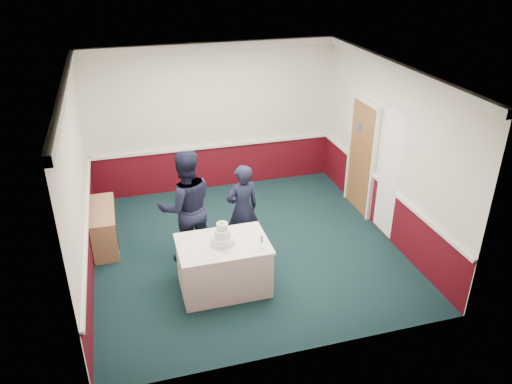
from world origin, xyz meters
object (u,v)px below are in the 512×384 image
object	(u,v)px
sideboard	(105,227)
person_man	(186,207)
wedding_cake	(223,237)
cake_knife	(224,251)
cake_table	(224,265)
champagne_flute	(262,240)
person_woman	(242,209)

from	to	relation	value
sideboard	person_man	distance (m)	1.63
wedding_cake	cake_knife	bearing A→B (deg)	-98.53
cake_table	wedding_cake	distance (m)	0.50
sideboard	cake_knife	bearing A→B (deg)	-48.98
champagne_flute	person_man	world-z (taller)	person_man
wedding_cake	champagne_flute	distance (m)	0.57
cake_knife	person_woman	xyz separation A→B (m)	(0.56, 1.10, -0.01)
champagne_flute	cake_table	bearing A→B (deg)	150.75
sideboard	person_man	size ratio (longest dim) A/B	0.63
sideboard	cake_table	bearing A→B (deg)	-45.31
person_man	person_woman	distance (m)	0.92
cake_table	cake_knife	world-z (taller)	cake_knife
champagne_flute	person_woman	xyz separation A→B (m)	(0.03, 1.18, -0.14)
person_man	cake_table	bearing A→B (deg)	107.29
cake_knife	champagne_flute	xyz separation A→B (m)	(0.53, -0.08, 0.14)
cake_knife	person_man	bearing A→B (deg)	87.86
person_man	person_woman	xyz separation A→B (m)	(0.90, -0.04, -0.16)
sideboard	cake_table	xyz separation A→B (m)	(1.69, -1.71, 0.05)
sideboard	person_man	world-z (taller)	person_man
wedding_cake	champagne_flute	size ratio (longest dim) A/B	1.78
sideboard	person_woman	size ratio (longest dim) A/B	0.76
cake_table	cake_knife	bearing A→B (deg)	-98.53
cake_table	champagne_flute	size ratio (longest dim) A/B	6.44
cake_table	person_woman	world-z (taller)	person_woman
champagne_flute	person_man	size ratio (longest dim) A/B	0.11
cake_table	person_man	world-z (taller)	person_man
cake_table	cake_knife	xyz separation A→B (m)	(-0.03, -0.20, 0.39)
cake_table	cake_knife	distance (m)	0.44
person_man	person_woman	size ratio (longest dim) A/B	1.21
cake_knife	champagne_flute	bearing A→B (deg)	-27.71
wedding_cake	cake_knife	distance (m)	0.23
champagne_flute	person_woman	world-z (taller)	person_woman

